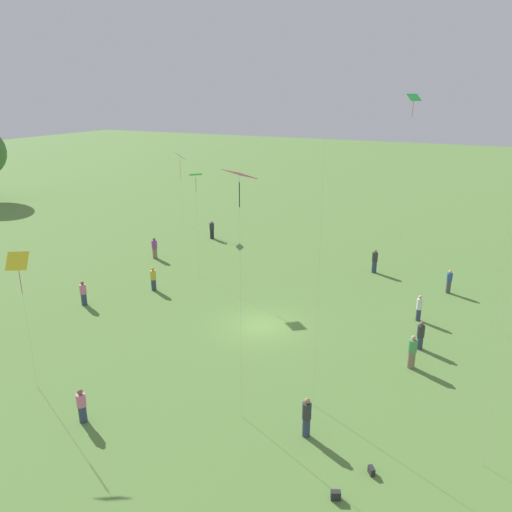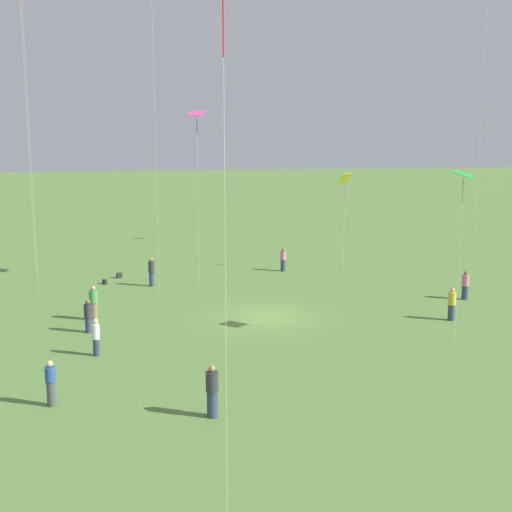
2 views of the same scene
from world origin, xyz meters
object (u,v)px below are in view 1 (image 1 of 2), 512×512
Objects in this scene: person_3 at (307,417)px; person_9 at (155,248)px; person_8 at (82,406)px; kite_2 at (239,183)px; person_10 at (153,279)px; kite_9 at (18,265)px; person_2 at (83,293)px; kite_7 at (196,178)px; picnic_bag_0 at (371,471)px; person_4 at (375,261)px; person_7 at (412,352)px; picnic_bag_1 at (336,495)px; person_0 at (212,230)px; person_6 at (420,335)px; person_5 at (449,282)px; kite_1 at (413,103)px; kite_3 at (180,157)px; person_1 at (419,308)px.

person_3 is 1.00× the size of person_9.
kite_2 is (3.33, -6.07, 9.65)m from person_8.
person_10 is 0.26× the size of kite_9.
person_2 is 0.93× the size of person_9.
picnic_bag_0 is (-15.08, -17.09, -7.54)m from kite_7.
person_4 is 18.43m from person_9.
person_7 is 10.33m from picnic_bag_1.
person_6 is (-13.77, -21.66, -0.06)m from person_0.
kite_2 is at bearing -46.55° from person_6.
person_7 reaches higher than person_10.
person_5 is at bearing -160.22° from kite_7.
picnic_bag_0 is (-8.50, 0.01, -0.75)m from person_7.
picnic_bag_1 is at bearing 100.73° from person_0.
person_6 is 15.04m from kite_2.
person_4 is at bearing 175.47° from person_7.
person_0 is at bearing -155.44° from kite_1.
person_10 is 19.54m from kite_3.
kite_7 reaches higher than person_7.
kite_3 reaches higher than person_4.
person_8 is at bearing -73.33° from person_7.
kite_1 is (6.23, -16.87, 11.84)m from person_0.
kite_9 reaches higher than person_1.
kite_1 is (16.30, 4.16, 11.86)m from person_1.
kite_7 is (-6.84, 12.00, 6.75)m from person_4.
kite_2 reaches higher than person_8.
picnic_bag_1 is at bearing 11.98° from kite_9.
person_3 is 18.64m from person_10.
kite_2 is at bearing 105.82° from person_9.
person_10 is (-3.21, 18.01, 0.01)m from person_1.
person_9 is 0.17× the size of kite_2.
kite_1 reaches higher than person_4.
person_10 is at bearing 39.24° from person_3.
person_2 is at bearing 66.47° from picnic_bag_1.
person_3 is (-13.48, 2.45, 0.06)m from person_1.
kite_2 is at bearing -101.92° from person_2.
person_9 is at bearing 168.59° from person_10.
picnic_bag_0 is (2.39, -12.08, -0.65)m from person_8.
picnic_bag_0 is (-20.07, 0.66, -0.71)m from person_5.
picnic_bag_0 is at bearing 112.80° from person_9.
person_5 is at bearing 161.92° from person_6.
person_8 is at bearing 81.91° from person_0.
picnic_bag_1 is at bearing -103.43° from person_2.
person_3 is 3.24m from picnic_bag_0.
kite_1 is at bearing -17.99° from person_1.
person_0 reaches higher than person_10.
kite_2 reaches higher than person_3.
person_1 is 16.26m from picnic_bag_1.
picnic_bag_1 is (-10.27, 0.86, -0.73)m from person_7.
kite_3 is (3.13, 5.51, 6.32)m from person_0.
picnic_bag_0 is at bearing -119.10° from kite_2.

